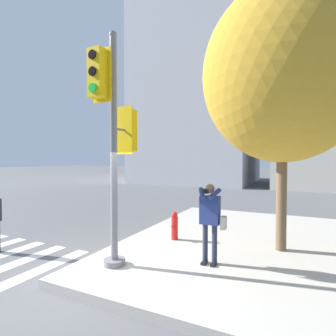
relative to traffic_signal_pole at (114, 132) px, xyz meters
name	(u,v)px	position (x,y,z in m)	size (l,w,h in m)	color
ground_plane	(80,283)	(-0.35, -0.63, -2.90)	(160.00, 160.00, 0.00)	#5B5B5E
sidewalk_corner	(286,249)	(3.15, 2.87, -2.81)	(8.00, 8.00, 0.18)	#BCB7AD
traffic_signal_pole	(114,132)	(0.00, 0.00, 0.00)	(0.47, 1.24, 4.76)	slate
person_photographer	(210,216)	(1.76, 0.91, -1.73)	(0.58, 0.54, 1.67)	black
street_tree	(283,75)	(3.05, 2.45, 1.45)	(3.77, 3.77, 6.25)	brown
fire_hydrant	(175,226)	(0.41, 2.11, -2.35)	(0.18, 0.24, 0.76)	red
building_left	(200,78)	(-6.01, 23.07, 8.31)	(11.51, 12.28, 22.39)	#BCBCC1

